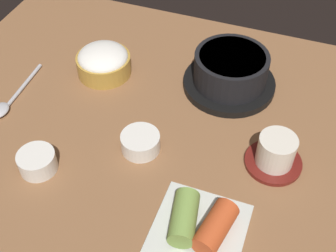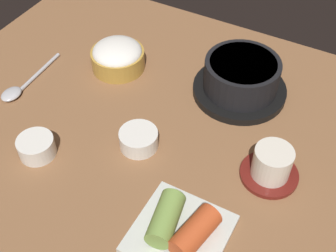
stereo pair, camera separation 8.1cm
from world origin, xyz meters
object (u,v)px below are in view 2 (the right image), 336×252
at_px(tea_cup_with_saucer, 271,165).
at_px(spoon, 20,87).
at_px(side_bowl_near, 36,146).
at_px(kimchi_plate, 180,229).
at_px(stone_pot, 241,78).
at_px(rice_bowl, 118,56).
at_px(banchan_cup_center, 139,139).

relative_size(tea_cup_with_saucer, spoon, 0.56).
bearing_deg(side_bowl_near, tea_cup_with_saucer, 21.43).
relative_size(tea_cup_with_saucer, side_bowl_near, 1.53).
bearing_deg(kimchi_plate, stone_pot, 97.12).
relative_size(rice_bowl, kimchi_plate, 0.81).
xyz_separation_m(banchan_cup_center, spoon, (-0.30, 0.01, -0.01)).
height_order(tea_cup_with_saucer, banchan_cup_center, tea_cup_with_saucer).
relative_size(rice_bowl, banchan_cup_center, 1.61).
bearing_deg(tea_cup_with_saucer, kimchi_plate, -115.17).
bearing_deg(kimchi_plate, spoon, 162.26).
relative_size(rice_bowl, tea_cup_with_saucer, 1.13).
distance_m(rice_bowl, side_bowl_near, 0.28).
relative_size(stone_pot, kimchi_plate, 1.34).
distance_m(stone_pot, rice_bowl, 0.27).
distance_m(banchan_cup_center, kimchi_plate, 0.20).
distance_m(stone_pot, kimchi_plate, 0.35).
bearing_deg(side_bowl_near, banchan_cup_center, 34.38).
bearing_deg(spoon, side_bowl_near, -39.09).
bearing_deg(rice_bowl, side_bowl_near, -88.99).
bearing_deg(kimchi_plate, tea_cup_with_saucer, 64.83).
bearing_deg(side_bowl_near, rice_bowl, 91.01).
bearing_deg(rice_bowl, kimchi_plate, -44.51).
height_order(banchan_cup_center, spoon, banchan_cup_center).
xyz_separation_m(banchan_cup_center, side_bowl_near, (-0.15, -0.10, 0.00)).
bearing_deg(kimchi_plate, side_bowl_near, 175.21).
relative_size(stone_pot, banchan_cup_center, 2.68).
height_order(rice_bowl, side_bowl_near, rice_bowl).
relative_size(stone_pot, side_bowl_near, 2.88).
relative_size(tea_cup_with_saucer, kimchi_plate, 0.71).
distance_m(tea_cup_with_saucer, kimchi_plate, 0.20).
xyz_separation_m(rice_bowl, spoon, (-0.14, -0.16, -0.02)).
bearing_deg(kimchi_plate, banchan_cup_center, 139.59).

